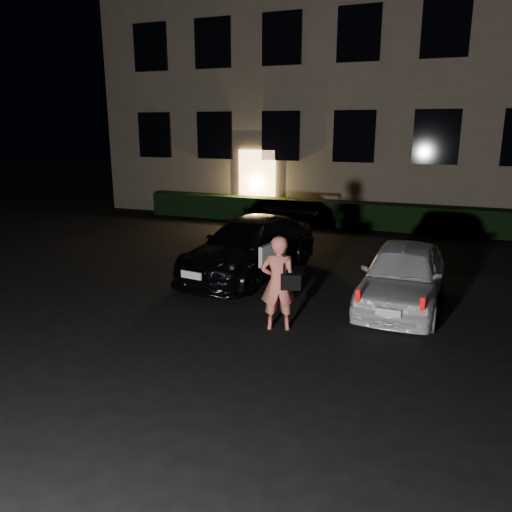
% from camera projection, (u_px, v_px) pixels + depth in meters
% --- Properties ---
extents(ground, '(80.00, 80.00, 0.00)m').
position_uv_depth(ground, '(209.00, 351.00, 7.62)').
color(ground, black).
rests_on(ground, ground).
extents(building, '(20.00, 8.11, 12.00)m').
position_uv_depth(building, '(377.00, 56.00, 19.61)').
color(building, '#6F634F').
rests_on(building, ground).
extents(hedge, '(15.00, 0.70, 0.85)m').
position_uv_depth(hedge, '(348.00, 214.00, 16.97)').
color(hedge, black).
rests_on(hedge, ground).
extents(sedan, '(2.37, 4.60, 1.27)m').
position_uv_depth(sedan, '(250.00, 247.00, 11.48)').
color(sedan, black).
rests_on(sedan, ground).
extents(hatch, '(1.52, 3.58, 1.21)m').
position_uv_depth(hatch, '(403.00, 275.00, 9.44)').
color(hatch, white).
rests_on(hatch, ground).
extents(man, '(0.75, 0.56, 1.62)m').
position_uv_depth(man, '(279.00, 283.00, 8.27)').
color(man, '#F07662').
rests_on(man, ground).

